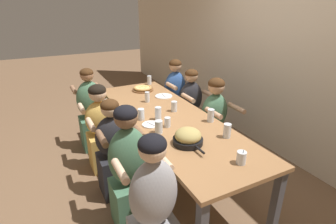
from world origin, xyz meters
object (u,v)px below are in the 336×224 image
Objects in this scene: diner_near_left at (91,113)px; diner_far_center at (214,125)px; cocktail_glass_blue at (241,158)px; diner_near_midright at (129,174)px; diner_near_right at (154,214)px; drinking_glass_h at (211,116)px; skillet_bowl at (188,137)px; drinking_glass_f at (174,107)px; empty_plate_b at (151,124)px; drinking_glass_b at (227,131)px; drinking_glass_a at (159,127)px; diner_near_center at (114,152)px; diner_far_midleft at (190,111)px; pizza_board_main at (143,89)px; drinking_glass_e at (149,80)px; diner_near_midleft at (101,131)px; drinking_glass_d at (158,113)px; drinking_glass_i at (168,123)px; empty_plate_a at (164,96)px; drinking_glass_c at (147,98)px; drinking_glass_g at (141,115)px; diner_far_left at (175,99)px.

diner_far_center is at bearing -39.49° from diner_near_left.
cocktail_glass_blue is 0.11× the size of diner_near_midright.
drinking_glass_h is at bearing 36.11° from diner_near_right.
skillet_bowl is 0.78m from drinking_glass_f.
drinking_glass_b is (0.58, 0.54, 0.06)m from empty_plate_b.
diner_near_center reaches higher than drinking_glass_a.
drinking_glass_h is 1.03m from diner_far_midleft.
drinking_glass_e reaches higher than pizza_board_main.
pizza_board_main is 1.67m from skillet_bowl.
cocktail_glass_blue is 0.12× the size of diner_near_midleft.
drinking_glass_d is (1.05, -0.24, 0.05)m from pizza_board_main.
drinking_glass_b is at bearing -62.59° from diner_near_left.
drinking_glass_d reaches higher than pizza_board_main.
diner_near_midleft is at bearing -118.26° from drinking_glass_f.
pizza_board_main is 1.20m from empty_plate_b.
skillet_bowl is 1.86m from diner_near_left.
diner_near_midleft is (-0.77, -0.53, -0.32)m from drinking_glass_i.
drinking_glass_h is at bearing 122.95° from skillet_bowl.
diner_near_midright is at bearing -26.17° from pizza_board_main.
drinking_glass_i reaches higher than empty_plate_a.
pizza_board_main is 0.92m from drinking_glass_f.
drinking_glass_b is 0.62m from drinking_glass_i.
drinking_glass_c is 0.79m from drinking_glass_e.
drinking_glass_b is 1.22m from diner_near_center.
pizza_board_main is 1.37m from drinking_glass_h.
drinking_glass_g reaches higher than pizza_board_main.
diner_near_midleft is at bearing -155.20° from cocktail_glass_blue.
empty_plate_b is at bearing -34.75° from empty_plate_a.
drinking_glass_f is 0.11× the size of diner_far_center.
cocktail_glass_blue is 0.81m from diner_near_right.
drinking_glass_c is 0.11× the size of diner_near_right.
diner_near_midleft is (0.49, -0.76, -0.30)m from pizza_board_main.
diner_far_left is at bearing 167.19° from drinking_glass_h.
diner_far_midleft is 0.57m from diner_far_center.
empty_plate_b is 1.75× the size of drinking_glass_i.
empty_plate_a is at bearing -27.58° from diner_near_left.
diner_near_midright reaches higher than diner_near_left.
diner_far_midleft is at bearing 2.43° from diner_near_midleft.
skillet_bowl is at bearing 1.68° from drinking_glass_d.
drinking_glass_i is at bearing -22.91° from diner_near_center.
drinking_glass_h is 0.57m from diner_far_center.
drinking_glass_g is at bearing -142.54° from drinking_glass_b.
drinking_glass_e is 1.63m from diner_near_center.
pizza_board_main is 2.25× the size of drinking_glass_b.
diner_near_left reaches higher than drinking_glass_h.
diner_far_center is 0.95× the size of diner_near_right.
diner_near_right is at bearing -68.52° from drinking_glass_b.
empty_plate_b is 0.46m from drinking_glass_f.
drinking_glass_e is at bearing 171.44° from drinking_glass_f.
empty_plate_a is (0.39, 0.16, -0.02)m from pizza_board_main.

